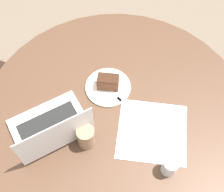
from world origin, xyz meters
name	(u,v)px	position (x,y,z in m)	size (l,w,h in m)	color
ground_plane	(115,166)	(0.00, 0.00, 0.00)	(12.00, 12.00, 0.00)	#6B5B4C
dining_table	(116,125)	(0.00, 0.00, 0.63)	(1.23, 1.23, 0.76)	#4C3323
paper_document	(152,131)	(0.17, -0.05, 0.76)	(0.33, 0.32, 0.00)	white
plate	(108,87)	(-0.07, 0.12, 0.76)	(0.21, 0.21, 0.01)	silver
cake_slice	(108,82)	(-0.07, 0.13, 0.80)	(0.10, 0.07, 0.07)	brown
fork	(112,92)	(-0.04, 0.10, 0.77)	(0.15, 0.12, 0.00)	silver
coffee_glass	(86,137)	(-0.09, -0.16, 0.82)	(0.07, 0.07, 0.11)	#997556
water_glass	(170,166)	(0.27, -0.20, 0.80)	(0.06, 0.06, 0.09)	silver
laptop	(51,128)	(-0.24, -0.16, 0.80)	(0.39, 0.39, 0.22)	silver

